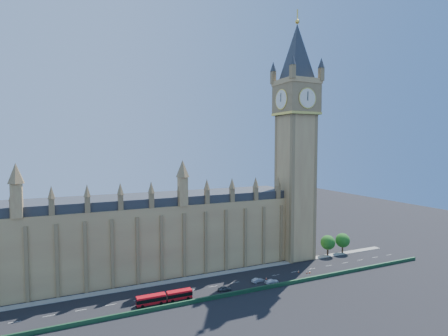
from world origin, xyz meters
name	(u,v)px	position (x,y,z in m)	size (l,w,h in m)	color
ground	(224,284)	(0.00, 0.00, 0.00)	(400.00, 400.00, 0.00)	black
palace_westminster	(135,236)	(-25.00, 22.00, 13.86)	(120.00, 20.00, 28.00)	#A57C50
elizabeth_tower	(296,124)	(38.00, 13.99, 54.56)	(20.59, 20.59, 105.00)	#A57C50
bridge_parapet	(236,293)	(0.00, -9.00, 0.60)	(160.00, 0.60, 1.20)	#1E4C2D
kerb_north	(213,274)	(0.00, 9.50, 0.08)	(160.00, 3.00, 0.16)	gray
tree_east_near	(328,242)	(52.22, 10.08, 5.64)	(6.00, 6.00, 8.50)	#382619
tree_east_far	(343,240)	(60.22, 10.08, 5.64)	(6.00, 6.00, 8.50)	#382619
red_bus	(165,297)	(-21.42, -4.89, 1.47)	(16.41, 2.76, 2.78)	red
car_grey	(225,288)	(-2.00, -4.62, 0.71)	(1.69, 4.20, 1.43)	#474B4F
car_silver	(258,280)	(11.00, -3.02, 0.71)	(1.50, 4.30, 1.42)	#9A9CA1
car_white	(272,281)	(14.71, -5.81, 0.71)	(1.99, 4.90, 1.42)	white
cone_a	(307,272)	(31.19, -3.17, 0.38)	(0.50, 0.50, 0.77)	black
cone_b	(310,272)	(32.26, -3.40, 0.39)	(0.61, 0.61, 0.79)	black
cone_c	(266,278)	(15.01, -1.94, 0.34)	(0.52, 0.52, 0.69)	black
cone_d	(299,271)	(29.12, -1.06, 0.34)	(0.46, 0.46, 0.69)	black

